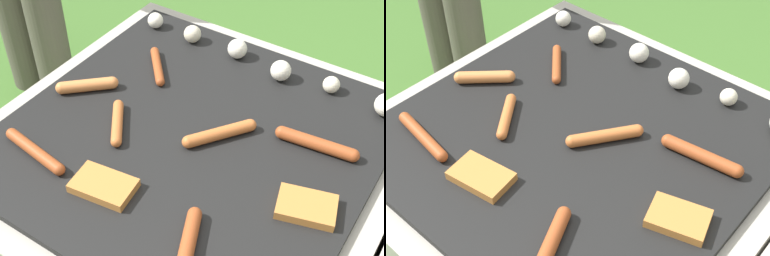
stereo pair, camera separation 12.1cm
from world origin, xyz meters
TOP-DOWN VIEW (x-y plane):
  - ground_plane at (0.00, 0.00)m, footprint 14.00×14.00m
  - grill at (0.00, 0.00)m, footprint 0.92×0.92m
  - sausage_mid_left at (-0.16, -0.07)m, footprint 0.10×0.13m
  - sausage_mid_right at (0.17, -0.27)m, footprint 0.09×0.16m
  - sausage_front_left at (0.06, 0.02)m, footprint 0.12×0.15m
  - sausage_back_right at (-0.25, -0.24)m, footprint 0.19×0.05m
  - sausage_front_center at (0.26, 0.11)m, footprint 0.19×0.05m
  - sausage_back_left at (-0.31, -0.01)m, footprint 0.12×0.12m
  - sausage_front_right at (-0.21, 0.16)m, footprint 0.12×0.13m
  - bread_slice_center at (-0.06, -0.24)m, footprint 0.14×0.10m
  - bread_slice_left at (0.31, -0.06)m, footprint 0.13×0.11m
  - mushroom_row at (0.03, 0.32)m, footprint 0.74×0.08m

SIDE VIEW (x-z plane):
  - ground_plane at x=0.00m, z-range 0.00..0.00m
  - grill at x=0.00m, z-range 0.00..0.45m
  - bread_slice_center at x=-0.06m, z-range 0.45..0.47m
  - bread_slice_left at x=0.31m, z-range 0.45..0.47m
  - sausage_front_right at x=-0.21m, z-range 0.45..0.47m
  - sausage_mid_left at x=-0.16m, z-range 0.45..0.47m
  - sausage_back_right at x=-0.25m, z-range 0.45..0.48m
  - sausage_front_left at x=0.06m, z-range 0.45..0.48m
  - sausage_mid_right at x=0.17m, z-range 0.45..0.48m
  - sausage_front_center at x=0.26m, z-range 0.45..0.48m
  - sausage_back_left at x=-0.31m, z-range 0.45..0.48m
  - mushroom_row at x=0.03m, z-range 0.45..0.50m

